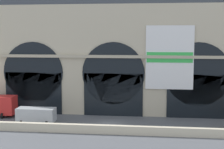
{
  "coord_description": "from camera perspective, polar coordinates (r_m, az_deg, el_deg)",
  "views": [
    {
      "loc": [
        5.59,
        -43.9,
        12.04
      ],
      "look_at": [
        -0.19,
        5.0,
        6.26
      ],
      "focal_mm": 53.41,
      "sensor_mm": 36.0,
      "label": 1
    }
  ],
  "objects": [
    {
      "name": "van_midwest",
      "position": [
        47.01,
        -12.85,
        -6.75
      ],
      "size": [
        5.2,
        2.48,
        2.2
      ],
      "color": "#ADB2B7",
      "rests_on": "ground"
    },
    {
      "name": "station_building",
      "position": [
        52.09,
        0.61,
        4.91
      ],
      "size": [
        51.91,
        6.12,
        21.38
      ],
      "color": "beige",
      "rests_on": "ground"
    },
    {
      "name": "ground_plane",
      "position": [
        45.87,
        -0.5,
        -8.53
      ],
      "size": [
        200.0,
        200.0,
        0.0
      ],
      "primitive_type": "plane",
      "color": "#54565B"
    },
    {
      "name": "quay_parapet_wall",
      "position": [
        41.54,
        -1.28,
        -9.38
      ],
      "size": [
        90.0,
        0.7,
        1.09
      ],
      "primitive_type": "cube",
      "color": "beige",
      "rests_on": "ground"
    }
  ]
}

